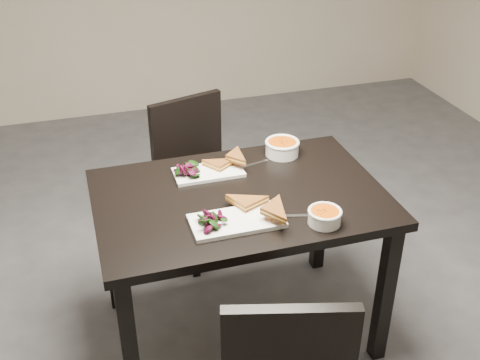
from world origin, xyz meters
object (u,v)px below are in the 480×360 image
(table, at_px, (240,214))
(chair_far, at_px, (198,167))
(plate_far, at_px, (208,172))
(plate_near, at_px, (237,221))
(soup_bowl_far, at_px, (282,147))
(soup_bowl_near, at_px, (325,216))

(table, height_order, chair_far, chair_far)
(table, height_order, plate_far, plate_far)
(plate_near, relative_size, soup_bowl_far, 2.22)
(soup_bowl_near, relative_size, soup_bowl_far, 0.82)
(soup_bowl_near, xyz_separation_m, soup_bowl_far, (0.04, 0.58, 0.01))
(plate_far, bearing_deg, soup_bowl_near, -56.54)
(table, bearing_deg, plate_near, -110.54)
(plate_near, bearing_deg, soup_bowl_far, 52.74)
(table, bearing_deg, soup_bowl_near, -49.75)
(chair_far, xyz_separation_m, soup_bowl_near, (0.26, -1.04, 0.30))
(soup_bowl_near, distance_m, soup_bowl_far, 0.58)
(chair_far, distance_m, plate_near, 0.98)
(table, relative_size, soup_bowl_near, 9.08)
(table, distance_m, plate_far, 0.25)
(table, distance_m, plate_near, 0.24)
(table, relative_size, soup_bowl_far, 7.48)
(table, xyz_separation_m, chair_far, (-0.01, 0.75, -0.17))
(plate_far, bearing_deg, table, -68.35)
(plate_far, bearing_deg, plate_near, -88.74)
(plate_near, xyz_separation_m, soup_bowl_near, (0.32, -0.10, 0.02))
(table, relative_size, chair_far, 1.41)
(chair_far, relative_size, plate_far, 2.80)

